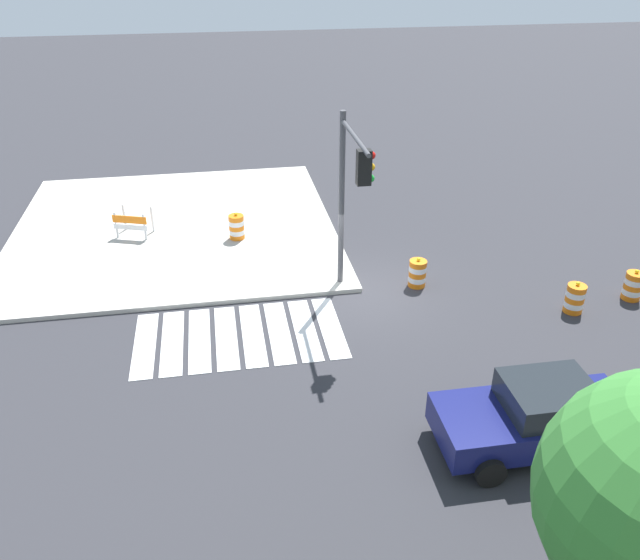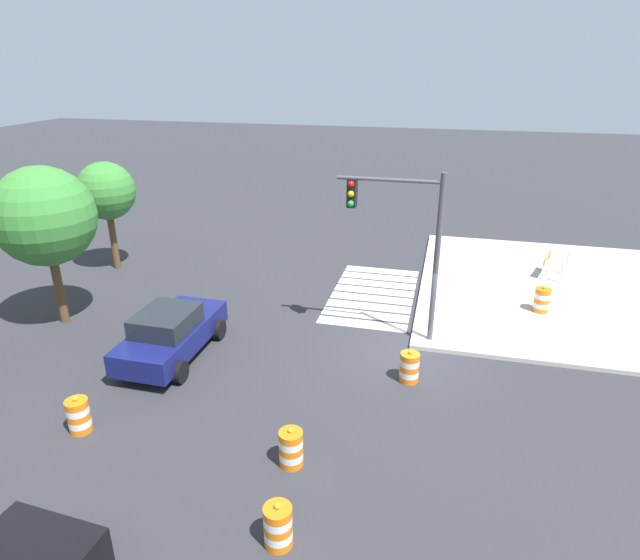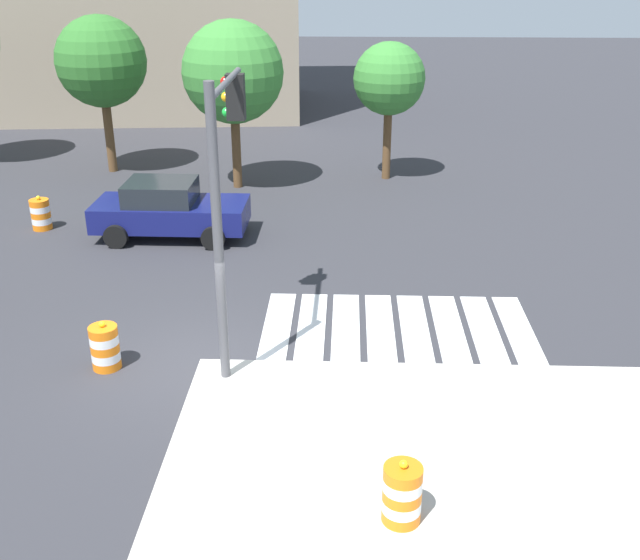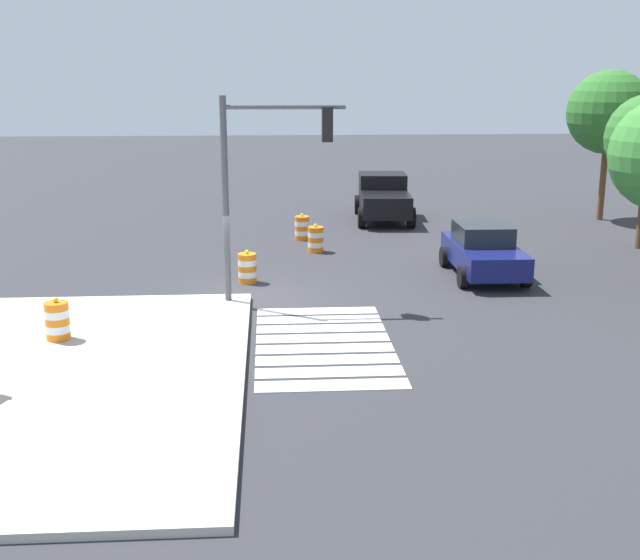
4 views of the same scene
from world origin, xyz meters
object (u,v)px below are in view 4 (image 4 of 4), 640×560
(sports_car, at_px, (483,251))
(traffic_barrel_crosswalk_end, at_px, (316,239))
(pickup_truck, at_px, (383,197))
(street_tree_streetside_far, at_px, (609,113))
(traffic_barrel_on_sidewalk, at_px, (57,321))
(traffic_barrel_median_near, at_px, (468,237))
(traffic_light_pole, at_px, (268,163))
(traffic_barrel_median_far, at_px, (247,268))
(traffic_barrel_near_corner, at_px, (302,228))

(sports_car, bearing_deg, traffic_barrel_crosswalk_end, -127.06)
(sports_car, bearing_deg, pickup_truck, -170.34)
(street_tree_streetside_far, bearing_deg, sports_car, -39.13)
(traffic_barrel_crosswalk_end, height_order, traffic_barrel_on_sidewalk, traffic_barrel_on_sidewalk)
(traffic_barrel_median_near, bearing_deg, traffic_barrel_on_sidewalk, -51.12)
(sports_car, height_order, traffic_barrel_crosswalk_end, sports_car)
(sports_car, distance_m, street_tree_streetside_far, 12.71)
(sports_car, relative_size, traffic_light_pole, 0.79)
(traffic_barrel_crosswalk_end, height_order, traffic_barrel_median_near, same)
(traffic_barrel_on_sidewalk, relative_size, traffic_light_pole, 0.19)
(sports_car, relative_size, traffic_barrel_median_far, 4.23)
(traffic_barrel_median_far, bearing_deg, traffic_barrel_median_near, 118.53)
(traffic_barrel_near_corner, bearing_deg, traffic_barrel_on_sidewalk, -27.72)
(pickup_truck, relative_size, street_tree_streetside_far, 0.83)
(traffic_barrel_near_corner, height_order, traffic_barrel_crosswalk_end, same)
(traffic_light_pole, bearing_deg, street_tree_streetside_far, 130.34)
(traffic_barrel_median_near, relative_size, traffic_barrel_on_sidewalk, 1.00)
(traffic_barrel_median_far, distance_m, street_tree_streetside_far, 18.40)
(traffic_barrel_median_near, xyz_separation_m, street_tree_streetside_far, (-5.50, 7.19, 4.12))
(traffic_barrel_near_corner, relative_size, traffic_barrel_on_sidewalk, 1.00)
(traffic_barrel_on_sidewalk, bearing_deg, traffic_barrel_near_corner, 152.28)
(street_tree_streetside_far, bearing_deg, traffic_barrel_crosswalk_end, -66.18)
(pickup_truck, distance_m, traffic_barrel_near_corner, 5.62)
(traffic_light_pole, relative_size, street_tree_streetside_far, 0.87)
(street_tree_streetside_far, bearing_deg, traffic_light_pole, -49.66)
(sports_car, xyz_separation_m, traffic_barrel_near_corner, (-5.98, -5.44, -0.36))
(pickup_truck, bearing_deg, traffic_barrel_median_far, -28.19)
(sports_car, distance_m, traffic_barrel_median_far, 7.39)
(traffic_barrel_median_near, height_order, traffic_barrel_median_far, same)
(sports_car, xyz_separation_m, traffic_barrel_crosswalk_end, (-3.81, -5.04, -0.36))
(traffic_barrel_median_far, bearing_deg, sports_car, 92.71)
(traffic_barrel_near_corner, bearing_deg, sports_car, 42.26)
(traffic_barrel_on_sidewalk, height_order, street_tree_streetside_far, street_tree_streetside_far)
(traffic_barrel_median_near, bearing_deg, traffic_light_pole, -46.98)
(traffic_barrel_near_corner, bearing_deg, traffic_light_pole, -8.22)
(pickup_truck, xyz_separation_m, traffic_barrel_crosswalk_end, (6.37, -3.31, -0.52))
(traffic_barrel_median_far, bearing_deg, pickup_truck, 151.81)
(street_tree_streetside_far, bearing_deg, traffic_barrel_median_near, -52.57)
(traffic_barrel_on_sidewalk, bearing_deg, sports_car, 116.72)
(traffic_barrel_crosswalk_end, relative_size, traffic_barrel_median_far, 1.00)
(traffic_barrel_median_near, distance_m, traffic_light_pole, 10.41)
(sports_car, xyz_separation_m, street_tree_streetside_far, (-9.42, 7.66, 3.76))
(traffic_barrel_on_sidewalk, bearing_deg, traffic_barrel_median_far, 142.14)
(sports_car, relative_size, pickup_truck, 0.82)
(pickup_truck, distance_m, traffic_barrel_median_far, 11.96)
(traffic_light_pole, bearing_deg, traffic_barrel_on_sidewalk, -58.08)
(sports_car, xyz_separation_m, pickup_truck, (-10.18, -1.73, 0.16))
(traffic_barrel_near_corner, height_order, street_tree_streetside_far, street_tree_streetside_far)
(traffic_barrel_median_near, bearing_deg, traffic_barrel_crosswalk_end, -88.86)
(pickup_truck, bearing_deg, traffic_barrel_near_corner, -41.45)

